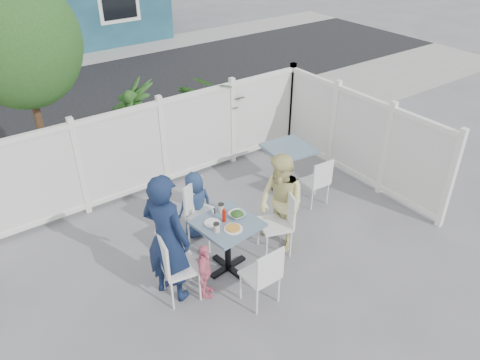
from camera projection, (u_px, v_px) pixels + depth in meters
ground at (240, 258)px, 6.72m from camera, size 80.00×80.00×0.00m
near_sidewalk at (129, 155)px, 9.34m from camera, size 24.00×2.60×0.01m
street at (68, 98)px, 11.89m from camera, size 24.00×5.00×0.01m
far_sidewalk at (34, 67)px, 14.03m from camera, size 24.00×1.60×0.01m
fence_back at (163, 145)px, 8.01m from camera, size 5.86×0.08×1.60m
fence_right at (358, 139)px, 8.21m from camera, size 0.08×3.66×1.60m
tree at (20, 44)px, 6.84m from camera, size 1.80×1.62×3.59m
potted_shrub_a at (136, 128)px, 8.37m from camera, size 1.11×1.11×1.75m
potted_shrub_b at (219, 111)px, 9.17m from camera, size 1.73×1.85×1.65m
main_table at (228, 233)px, 6.22m from camera, size 0.83×0.83×0.79m
spare_table at (288, 156)px, 8.03m from camera, size 0.82×0.82×0.79m
chair_left at (173, 263)px, 5.78m from camera, size 0.51×0.52×0.99m
chair_right at (281, 218)px, 6.59m from camera, size 0.55×0.56×0.98m
chair_back at (200, 208)px, 6.79m from camera, size 0.58×0.57×0.98m
chair_near at (264, 273)px, 5.70m from camera, size 0.42×0.41×0.91m
chair_spare at (318, 179)px, 7.61m from camera, size 0.41×0.40×0.85m
man at (167, 238)px, 5.68m from camera, size 0.66×0.77×1.79m
woman at (281, 204)px, 6.58m from camera, size 0.59×0.74×1.50m
boy at (195, 205)px, 6.93m from camera, size 0.55×0.38×1.06m
toddler at (205, 271)px, 5.90m from camera, size 0.46×0.49×0.81m
plate_main at (233, 229)px, 5.99m from camera, size 0.25×0.25×0.02m
plate_side at (212, 223)px, 6.10m from camera, size 0.21×0.21×0.01m
salad_bowl at (237, 215)px, 6.23m from camera, size 0.22×0.22×0.05m
coffee_cup_a at (216, 228)px, 5.93m from camera, size 0.08×0.08×0.12m
coffee_cup_b at (221, 208)px, 6.29m from camera, size 0.08×0.08×0.12m
ketchup_bottle at (224, 216)px, 6.11m from camera, size 0.05×0.05×0.17m
salt_shaker at (213, 212)px, 6.26m from camera, size 0.03×0.03×0.07m
pepper_shaker at (214, 211)px, 6.28m from camera, size 0.03×0.03×0.07m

